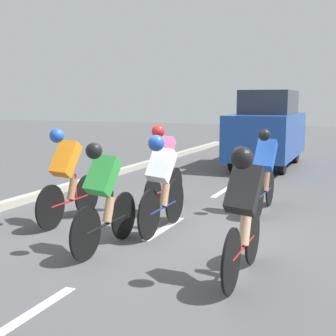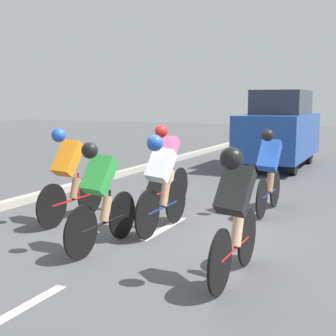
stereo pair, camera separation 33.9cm
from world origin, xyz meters
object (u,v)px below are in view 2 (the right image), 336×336
cyclist_green (100,194)px  cyclist_pink (167,165)px  support_car (280,129)px  cyclist_black (235,210)px  cyclist_blue (269,170)px  cyclist_orange (69,173)px  cyclist_white (161,181)px

cyclist_green → cyclist_pink: size_ratio=0.97×
cyclist_pink → support_car: support_car is taller
cyclist_black → cyclist_blue: 3.25m
cyclist_orange → support_car: 7.87m
cyclist_orange → cyclist_blue: cyclist_orange is taller
cyclist_pink → cyclist_blue: bearing=-165.6°
cyclist_white → cyclist_black: cyclist_black is taller
cyclist_green → cyclist_pink: bearing=-84.6°
cyclist_green → support_car: support_car is taller
cyclist_black → support_car: 9.08m
support_car → cyclist_green: bearing=87.1°
cyclist_black → cyclist_pink: bearing=-52.2°
cyclist_black → support_car: support_car is taller
cyclist_white → cyclist_black: (-1.58, 1.39, 0.02)m
cyclist_white → cyclist_blue: (-1.17, -1.84, -0.00)m
cyclist_orange → cyclist_blue: 3.39m
cyclist_orange → cyclist_black: bearing=158.2°
cyclist_white → cyclist_orange: (1.59, 0.12, 0.02)m
cyclist_white → cyclist_pink: 1.51m
cyclist_white → cyclist_pink: (0.58, -1.39, 0.03)m
cyclist_blue → cyclist_green: bearing=62.7°
cyclist_green → cyclist_pink: (0.23, -2.49, 0.06)m
cyclist_white → support_car: size_ratio=0.42×
cyclist_white → cyclist_blue: 2.18m
cyclist_blue → cyclist_white: bearing=57.5°
cyclist_blue → cyclist_pink: cyclist_pink is taller
cyclist_green → support_car: bearing=-92.9°
cyclist_blue → cyclist_pink: size_ratio=0.96×
cyclist_green → support_car: (-0.44, -8.65, 0.36)m
cyclist_blue → support_car: size_ratio=0.41×
cyclist_orange → support_car: size_ratio=0.43×
cyclist_blue → cyclist_black: bearing=97.2°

